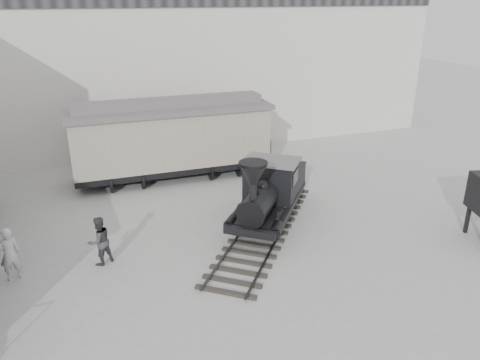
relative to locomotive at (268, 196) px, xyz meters
name	(u,v)px	position (x,y,z in m)	size (l,w,h in m)	color
ground	(269,280)	(-1.62, -3.77, -1.20)	(90.00, 90.00, 0.00)	#9E9E9B
north_wall	(162,54)	(-1.62, 11.21, 4.35)	(34.00, 2.51, 11.00)	silver
locomotive	(268,196)	(0.00, 0.00, 0.00)	(7.31, 8.42, 3.25)	black
boxcar	(171,137)	(-2.38, 6.46, 0.90)	(9.82, 3.24, 4.00)	black
visitor_a	(10,254)	(-9.32, -0.75, -0.28)	(0.67, 0.44, 1.83)	silver
visitor_b	(99,241)	(-6.56, -0.78, -0.34)	(0.84, 0.65, 1.73)	#393A3D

